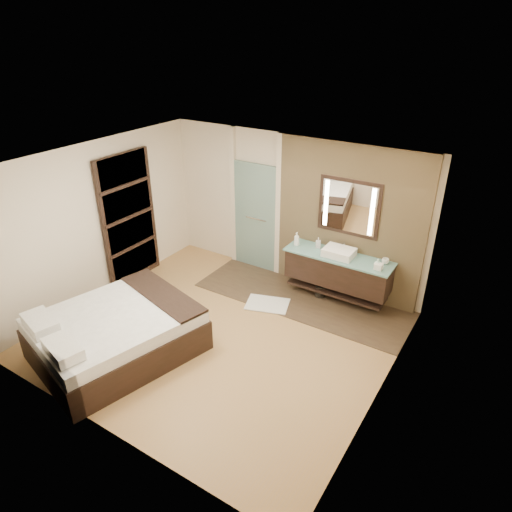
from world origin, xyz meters
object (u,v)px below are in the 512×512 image
Objects in this scene: vanity at (338,270)px; bed at (116,334)px; mirror_unit at (349,207)px; waste_bin at (320,291)px.

vanity reaches higher than bed.
waste_bin is (-0.26, -0.31, -1.53)m from mirror_unit.
waste_bin is (-0.26, -0.07, -0.46)m from vanity.
vanity is 0.73× the size of bed.
vanity is 0.54m from waste_bin.
bed is 3.54m from waste_bin.
bed is (-2.11, -3.08, -0.24)m from vanity.
mirror_unit is 1.59m from waste_bin.
waste_bin is at bearing -165.46° from vanity.
vanity is at bearing 70.23° from bed.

